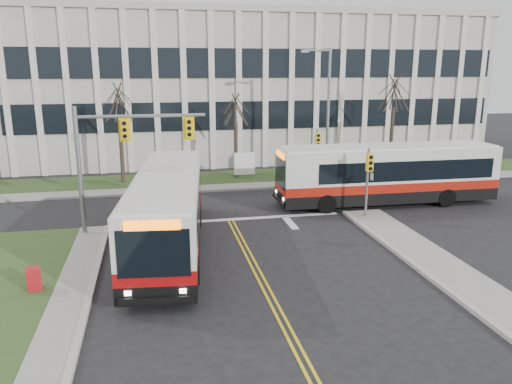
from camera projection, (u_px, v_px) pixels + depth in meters
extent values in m
plane|color=black|center=(263.00, 283.00, 18.89)|extent=(120.00, 120.00, 0.00)
cube|color=#9E9B93|center=(38.00, 384.00, 12.76)|extent=(1.20, 26.00, 0.14)
cube|color=#9E9B93|center=(286.00, 185.00, 34.29)|extent=(44.00, 1.60, 0.14)
cube|color=#354D21|center=(277.00, 176.00, 36.95)|extent=(44.00, 5.00, 0.12)
cube|color=beige|center=(247.00, 88.00, 46.88)|extent=(40.00, 16.00, 12.00)
cylinder|color=slate|center=(80.00, 173.00, 23.54)|extent=(0.22, 0.22, 6.20)
cylinder|color=slate|center=(142.00, 116.00, 23.49)|extent=(6.00, 0.16, 0.16)
cube|color=yellow|center=(125.00, 129.00, 23.34)|extent=(0.34, 0.24, 0.92)
cube|color=yellow|center=(189.00, 128.00, 23.92)|extent=(0.34, 0.24, 0.92)
cylinder|color=slate|center=(367.00, 184.00, 26.48)|extent=(0.14, 0.14, 3.80)
cube|color=yellow|center=(370.00, 162.00, 26.00)|extent=(0.34, 0.24, 0.92)
cylinder|color=slate|center=(316.00, 156.00, 34.55)|extent=(0.14, 0.14, 3.80)
cube|color=yellow|center=(318.00, 140.00, 34.07)|extent=(0.34, 0.24, 0.92)
cylinder|color=slate|center=(328.00, 116.00, 34.75)|extent=(0.20, 0.20, 9.20)
cylinder|color=slate|center=(318.00, 50.00, 33.49)|extent=(1.80, 0.14, 0.14)
cube|color=slate|center=(305.00, 51.00, 33.33)|extent=(0.50, 0.25, 0.18)
cylinder|color=slate|center=(236.00, 173.00, 35.76)|extent=(0.08, 0.08, 1.00)
cylinder|color=slate|center=(253.00, 173.00, 35.99)|extent=(0.08, 0.08, 1.00)
cube|color=white|center=(245.00, 164.00, 35.70)|extent=(1.50, 0.12, 1.60)
cylinder|color=#42352B|center=(122.00, 151.00, 34.24)|extent=(0.28, 0.28, 4.62)
cylinder|color=#42352B|center=(236.00, 151.00, 36.06)|extent=(0.28, 0.28, 4.09)
cylinder|color=#42352B|center=(391.00, 140.00, 38.11)|extent=(0.28, 0.28, 4.95)
cube|color=#A5151A|center=(34.00, 280.00, 17.98)|extent=(0.60, 0.56, 0.95)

